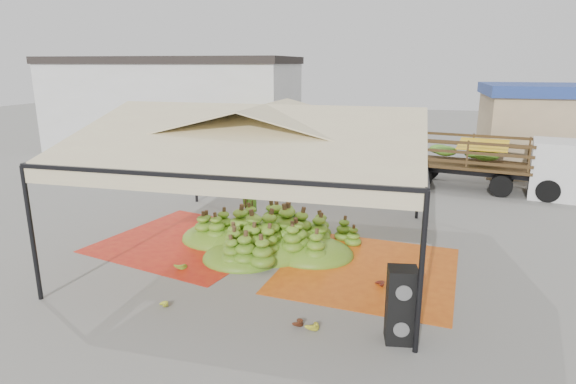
% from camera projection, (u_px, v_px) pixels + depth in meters
% --- Properties ---
extents(ground, '(90.00, 90.00, 0.00)m').
position_uv_depth(ground, '(267.00, 250.00, 13.37)').
color(ground, slate).
rests_on(ground, ground).
extents(canopy_tent, '(8.10, 8.10, 4.00)m').
position_uv_depth(canopy_tent, '(266.00, 132.00, 12.51)').
color(canopy_tent, black).
rests_on(canopy_tent, ground).
extents(building_white, '(14.30, 6.30, 5.40)m').
position_uv_depth(building_white, '(174.00, 104.00, 28.19)').
color(building_white, silver).
rests_on(building_white, ground).
extents(building_tan, '(6.30, 5.30, 4.10)m').
position_uv_depth(building_tan, '(552.00, 128.00, 22.55)').
color(building_tan, tan).
rests_on(building_tan, ground).
extents(tarp_left, '(5.52, 5.36, 0.01)m').
position_uv_depth(tarp_left, '(191.00, 241.00, 14.04)').
color(tarp_left, red).
rests_on(tarp_left, ground).
extents(tarp_right, '(4.64, 4.82, 0.01)m').
position_uv_depth(tarp_right, '(368.00, 269.00, 12.10)').
color(tarp_right, '#D76214').
rests_on(tarp_right, ground).
extents(banana_heap, '(6.60, 6.05, 1.15)m').
position_uv_depth(banana_heap, '(267.00, 228.00, 13.42)').
color(banana_heap, '#4F861B').
rests_on(banana_heap, ground).
extents(hand_yellow_a, '(0.60, 0.55, 0.22)m').
position_uv_depth(hand_yellow_a, '(309.00, 323.00, 9.39)').
color(hand_yellow_a, gold).
rests_on(hand_yellow_a, ground).
extents(hand_yellow_b, '(0.50, 0.50, 0.18)m').
position_uv_depth(hand_yellow_b, '(161.00, 304.00, 10.19)').
color(hand_yellow_b, gold).
rests_on(hand_yellow_b, ground).
extents(hand_red_a, '(0.48, 0.40, 0.21)m').
position_uv_depth(hand_red_a, '(294.00, 320.00, 9.51)').
color(hand_red_a, '#542213').
rests_on(hand_red_a, ground).
extents(hand_red_b, '(0.53, 0.49, 0.19)m').
position_uv_depth(hand_red_b, '(377.00, 283.00, 11.16)').
color(hand_red_b, '#521912').
rests_on(hand_red_b, ground).
extents(hand_green, '(0.58, 0.57, 0.21)m').
position_uv_depth(hand_green, '(180.00, 264.00, 12.18)').
color(hand_green, '#5E841B').
rests_on(hand_green, ground).
extents(hanging_bunches, '(1.74, 0.24, 0.20)m').
position_uv_depth(hanging_bunches, '(351.00, 155.00, 13.06)').
color(hanging_bunches, '#467117').
rests_on(hanging_bunches, ground).
extents(speaker_stack, '(0.59, 0.53, 1.46)m').
position_uv_depth(speaker_stack, '(401.00, 305.00, 8.82)').
color(speaker_stack, black).
rests_on(speaker_stack, ground).
extents(banana_leaves, '(0.96, 1.36, 3.70)m').
position_uv_depth(banana_leaves, '(250.00, 224.00, 15.58)').
color(banana_leaves, '#34691C').
rests_on(banana_leaves, ground).
extents(vendor, '(0.56, 0.37, 1.53)m').
position_uv_depth(vendor, '(299.00, 179.00, 18.39)').
color(vendor, gray).
rests_on(vendor, ground).
extents(truck_left, '(6.70, 4.12, 2.18)m').
position_uv_depth(truck_left, '(262.00, 141.00, 23.55)').
color(truck_left, '#4E371A').
rests_on(truck_left, ground).
extents(truck_right, '(6.65, 3.34, 2.18)m').
position_uv_depth(truck_right, '(498.00, 158.00, 19.32)').
color(truck_right, '#473117').
rests_on(truck_right, ground).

